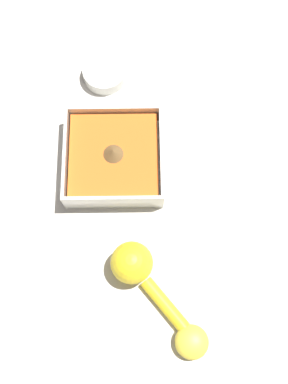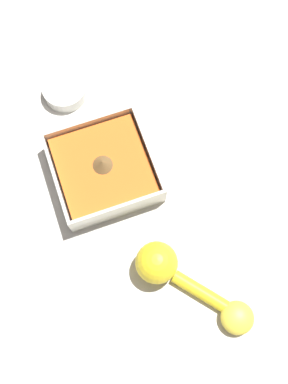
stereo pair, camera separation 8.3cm
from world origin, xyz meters
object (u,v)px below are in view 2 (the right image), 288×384
Objects in this scene: lemon_half at (237,318)px; spice_bowl at (65,90)px; lemon_squeezer at (163,267)px; square_dish at (104,169)px.

spice_bowl is at bearing 16.45° from lemon_half.
lemon_half is (-0.13, -0.09, -0.02)m from lemon_squeezer.
lemon_half is at bearing -158.11° from square_dish.
square_dish is 2.06× the size of spice_bowl.
lemon_squeezer is 2.80× the size of lemon_half.
spice_bowl is 0.55× the size of lemon_squeezer.
square_dish is 0.20m from spice_bowl.
lemon_half reaches higher than spice_bowl.
lemon_squeezer reaches higher than square_dish.
spice_bowl is 0.42m from lemon_squeezer.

